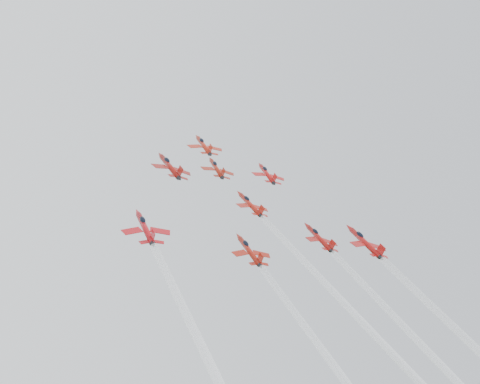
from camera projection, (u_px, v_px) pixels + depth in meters
jet_lead at (203, 145)px, 147.40m from camera, size 10.26×12.73×9.42m
jet_row2_left at (169, 166)px, 126.72m from camera, size 10.51×13.03×9.64m
jet_row2_center at (216, 168)px, 134.81m from camera, size 9.16×11.36×8.41m
jet_row2_right at (267, 173)px, 142.64m from camera, size 9.63×11.94×8.84m
jet_center at (361, 332)px, 88.62m from camera, size 8.75×78.07×56.48m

